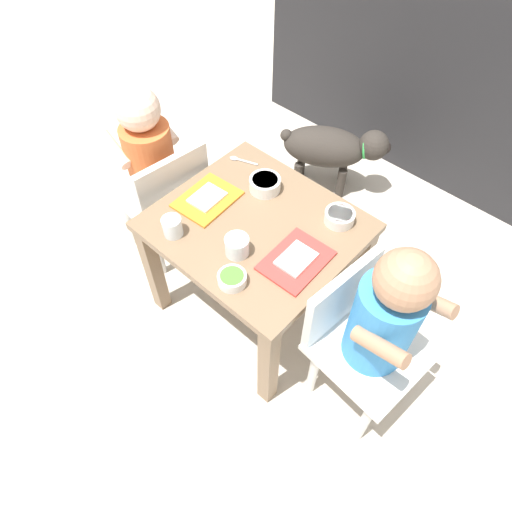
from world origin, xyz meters
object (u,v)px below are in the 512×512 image
object	(u,v)px
food_tray_right	(296,260)
veggie_bowl_far	(340,217)
seated_child_right	(380,320)
cereal_bowl_right_side	(265,184)
food_tray_left	(207,199)
dog	(332,148)
water_cup_right	(173,228)
dining_table	(256,241)
veggie_bowl_near	(232,279)
water_cup_left	(237,247)
seated_child_left	(152,161)
spoon_by_left_tray	(241,160)

from	to	relation	value
food_tray_right	veggie_bowl_far	xyz separation A→B (m)	(-0.00, 0.20, 0.01)
seated_child_right	cereal_bowl_right_side	world-z (taller)	seated_child_right
seated_child_right	food_tray_right	distance (m)	0.27
food_tray_left	veggie_bowl_far	xyz separation A→B (m)	(0.35, 0.20, 0.01)
seated_child_right	food_tray_right	size ratio (longest dim) A/B	3.60
dog	water_cup_right	size ratio (longest dim) A/B	7.26
food_tray_left	seated_child_right	bearing A→B (deg)	-0.16
dining_table	cereal_bowl_right_side	bearing A→B (deg)	121.65
veggie_bowl_near	veggie_bowl_far	bearing A→B (deg)	78.04
water_cup_left	veggie_bowl_far	bearing A→B (deg)	64.17
seated_child_left	spoon_by_left_tray	bearing A→B (deg)	41.51
water_cup_right	veggie_bowl_far	xyz separation A→B (m)	(0.32, 0.36, -0.01)
seated_child_right	water_cup_right	size ratio (longest dim) A/B	11.99
water_cup_right	veggie_bowl_far	distance (m)	0.48
cereal_bowl_right_side	spoon_by_left_tray	world-z (taller)	cereal_bowl_right_side
seated_child_right	food_tray_right	xyz separation A→B (m)	(-0.27, 0.00, 0.00)
food_tray_left	water_cup_right	world-z (taller)	water_cup_right
seated_child_right	water_cup_left	size ratio (longest dim) A/B	10.41
food_tray_right	veggie_bowl_far	bearing A→B (deg)	90.70
food_tray_left	water_cup_left	xyz separation A→B (m)	(0.21, -0.09, 0.02)
seated_child_right	veggie_bowl_near	distance (m)	0.39
seated_child_right	dog	bearing A→B (deg)	132.05
food_tray_left	food_tray_right	world-z (taller)	same
dining_table	food_tray_right	distance (m)	0.20
seated_child_left	dog	distance (m)	0.78
dining_table	food_tray_left	world-z (taller)	food_tray_left
dining_table	water_cup_left	distance (m)	0.16
veggie_bowl_near	spoon_by_left_tray	distance (m)	0.49
seated_child_left	veggie_bowl_near	xyz separation A→B (m)	(0.54, -0.17, 0.02)
veggie_bowl_far	seated_child_right	bearing A→B (deg)	-36.47
food_tray_left	veggie_bowl_far	world-z (taller)	veggie_bowl_far
seated_child_left	water_cup_left	distance (m)	0.49
spoon_by_left_tray	veggie_bowl_far	bearing A→B (deg)	-0.07
food_tray_left	spoon_by_left_tray	xyz separation A→B (m)	(-0.05, 0.20, -0.00)
seated_child_right	water_cup_right	xyz separation A→B (m)	(-0.59, -0.16, 0.02)
veggie_bowl_far	dining_table	bearing A→B (deg)	-135.12
food_tray_right	cereal_bowl_right_side	size ratio (longest dim) A/B	2.02
dog	veggie_bowl_far	size ratio (longest dim) A/B	4.84
dining_table	veggie_bowl_far	distance (m)	0.26
veggie_bowl_near	dog	bearing A→B (deg)	108.20
veggie_bowl_far	spoon_by_left_tray	world-z (taller)	veggie_bowl_far
food_tray_left	veggie_bowl_near	size ratio (longest dim) A/B	2.53
water_cup_right	veggie_bowl_near	world-z (taller)	water_cup_right
food_tray_right	veggie_bowl_near	world-z (taller)	veggie_bowl_near
dog	cereal_bowl_right_side	size ratio (longest dim) A/B	4.40
cereal_bowl_right_side	food_tray_right	bearing A→B (deg)	-31.48
food_tray_right	cereal_bowl_right_side	world-z (taller)	cereal_bowl_right_side
water_cup_left	spoon_by_left_tray	xyz separation A→B (m)	(-0.26, 0.29, -0.02)
dog	veggie_bowl_far	world-z (taller)	veggie_bowl_far
dog	water_cup_right	distance (m)	0.90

